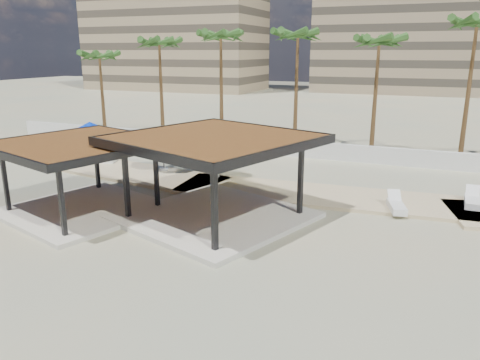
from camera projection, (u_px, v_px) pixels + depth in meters
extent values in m
plane|color=tan|center=(237.00, 239.00, 19.34)|extent=(200.00, 200.00, 0.00)
cube|color=#C6B284|center=(112.00, 169.00, 30.43)|extent=(16.40, 6.19, 0.24)
cube|color=#C6B284|center=(323.00, 196.00, 24.82)|extent=(16.24, 5.11, 0.24)
cube|color=silver|center=(324.00, 151.00, 33.42)|extent=(56.00, 0.30, 1.20)
cube|color=#937F60|center=(174.00, 11.00, 91.39)|extent=(34.00, 16.00, 30.00)
cube|color=#847259|center=(427.00, 13.00, 83.57)|extent=(38.00, 16.00, 28.00)
cube|color=beige|center=(215.00, 217.00, 21.61)|extent=(9.39, 9.39, 0.22)
cube|color=black|center=(126.00, 181.00, 20.92)|extent=(0.26, 0.26, 3.35)
cube|color=black|center=(214.00, 160.00, 24.93)|extent=(0.26, 0.26, 3.35)
cube|color=black|center=(214.00, 208.00, 17.34)|extent=(0.26, 0.26, 3.35)
cube|color=black|center=(301.00, 178.00, 21.34)|extent=(0.26, 0.26, 3.35)
cube|color=brown|center=(214.00, 140.00, 20.64)|extent=(9.67, 9.67, 0.31)
cube|color=black|center=(144.00, 153.00, 17.92)|extent=(7.31, 2.67, 0.38)
cube|color=black|center=(267.00, 129.00, 23.37)|extent=(7.31, 2.67, 0.38)
cube|color=black|center=(159.00, 130.00, 23.08)|extent=(2.67, 7.31, 0.38)
cube|color=black|center=(283.00, 151.00, 18.21)|extent=(2.67, 7.31, 0.38)
cube|color=beige|center=(85.00, 210.00, 22.60)|extent=(8.17, 8.17, 0.20)
cube|color=black|center=(5.00, 180.00, 21.86)|extent=(0.22, 0.22, 2.97)
cube|color=black|center=(97.00, 161.00, 25.54)|extent=(0.22, 0.22, 2.97)
cube|color=black|center=(62.00, 201.00, 18.82)|extent=(0.22, 0.22, 2.97)
cube|color=black|center=(156.00, 176.00, 22.49)|extent=(0.22, 0.22, 2.97)
cube|color=brown|center=(79.00, 144.00, 21.75)|extent=(8.42, 8.42, 0.28)
cube|color=black|center=(6.00, 157.00, 19.25)|extent=(6.57, 2.13, 0.34)
cube|color=black|center=(137.00, 135.00, 24.24)|extent=(6.57, 2.13, 0.34)
cube|color=black|center=(42.00, 136.00, 23.82)|extent=(2.13, 6.57, 0.34)
cube|color=black|center=(123.00, 154.00, 19.67)|extent=(2.13, 6.57, 0.34)
cylinder|color=beige|center=(93.00, 158.00, 32.99)|extent=(0.50, 0.50, 0.12)
cylinder|color=#262628|center=(91.00, 142.00, 32.68)|extent=(0.07, 0.07, 2.41)
cone|color=#0028BC|center=(90.00, 127.00, 32.41)|extent=(3.38, 3.38, 0.70)
cylinder|color=beige|center=(215.00, 176.00, 28.21)|extent=(0.55, 0.55, 0.13)
cylinder|color=#262628|center=(215.00, 155.00, 27.88)|extent=(0.08, 0.08, 2.63)
cone|color=yellow|center=(214.00, 137.00, 27.58)|extent=(3.34, 3.34, 0.77)
cylinder|color=beige|center=(164.00, 169.00, 29.81)|extent=(0.54, 0.54, 0.13)
cylinder|color=#262628|center=(163.00, 150.00, 29.48)|extent=(0.08, 0.08, 2.61)
cone|color=#0028BC|center=(162.00, 132.00, 29.18)|extent=(3.46, 3.46, 0.76)
cube|color=silver|center=(113.00, 159.00, 32.33)|extent=(1.26, 2.10, 0.28)
cube|color=silver|center=(113.00, 156.00, 32.28)|extent=(1.26, 2.10, 0.06)
cube|color=silver|center=(116.00, 150.00, 32.96)|extent=(0.83, 0.85, 0.50)
cube|color=silver|center=(472.00, 202.00, 23.00)|extent=(0.73, 1.94, 0.27)
cube|color=silver|center=(472.00, 199.00, 22.96)|extent=(0.73, 1.94, 0.06)
cube|color=silver|center=(473.00, 191.00, 23.55)|extent=(0.66, 0.68, 0.49)
cube|color=silver|center=(397.00, 207.00, 22.27)|extent=(1.12, 1.96, 0.26)
cube|color=silver|center=(397.00, 204.00, 22.23)|extent=(1.12, 1.96, 0.06)
cube|color=silver|center=(394.00, 195.00, 22.86)|extent=(0.76, 0.78, 0.47)
cone|color=brown|center=(102.00, 95.00, 42.42)|extent=(0.36, 0.36, 7.27)
ellipsoid|color=#28511C|center=(99.00, 57.00, 41.52)|extent=(3.00, 3.00, 1.80)
cone|color=brown|center=(161.00, 91.00, 40.41)|extent=(0.36, 0.36, 8.35)
ellipsoid|color=#28511C|center=(159.00, 44.00, 39.37)|extent=(3.00, 3.00, 1.80)
cone|color=brown|center=(221.00, 91.00, 37.60)|extent=(0.36, 0.36, 8.81)
ellipsoid|color=#28511C|center=(221.00, 37.00, 36.49)|extent=(3.00, 3.00, 1.80)
cone|color=brown|center=(296.00, 92.00, 36.09)|extent=(0.36, 0.36, 8.86)
ellipsoid|color=#28511C|center=(298.00, 36.00, 34.98)|extent=(3.00, 3.00, 1.80)
cone|color=brown|center=(375.00, 99.00, 33.50)|extent=(0.36, 0.36, 8.34)
ellipsoid|color=#28511C|center=(379.00, 42.00, 32.45)|extent=(3.00, 3.00, 1.80)
cone|color=brown|center=(468.00, 94.00, 31.31)|extent=(0.36, 0.36, 9.47)
ellipsoid|color=#28511C|center=(477.00, 23.00, 30.12)|extent=(3.00, 3.00, 1.80)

